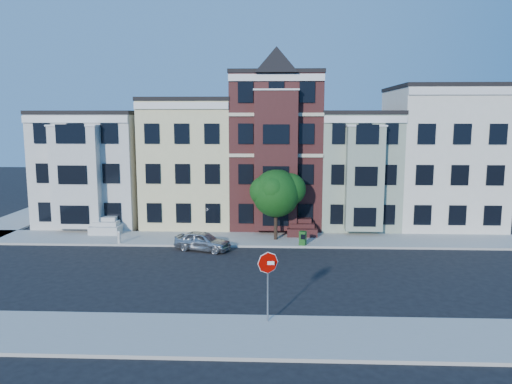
{
  "coord_description": "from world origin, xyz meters",
  "views": [
    {
      "loc": [
        0.05,
        -26.97,
        8.79
      ],
      "look_at": [
        -1.21,
        3.63,
        4.2
      ],
      "focal_mm": 35.0,
      "sensor_mm": 36.0,
      "label": 1
    }
  ],
  "objects_px": {
    "street_tree": "(276,197)",
    "parked_car": "(203,241)",
    "stop_sign": "(268,282)",
    "newspaper_box": "(303,238)",
    "fire_hydrant": "(119,238)"
  },
  "relations": [
    {
      "from": "parked_car",
      "to": "newspaper_box",
      "type": "relative_size",
      "value": 3.93
    },
    {
      "from": "street_tree",
      "to": "newspaper_box",
      "type": "bearing_deg",
      "value": -39.7
    },
    {
      "from": "street_tree",
      "to": "parked_car",
      "type": "distance_m",
      "value": 6.12
    },
    {
      "from": "street_tree",
      "to": "stop_sign",
      "type": "xyz_separation_m",
      "value": [
        -0.31,
        -14.5,
        -1.38
      ]
    },
    {
      "from": "newspaper_box",
      "to": "fire_hydrant",
      "type": "xyz_separation_m",
      "value": [
        -12.71,
        0.0,
        -0.14
      ]
    },
    {
      "from": "street_tree",
      "to": "stop_sign",
      "type": "distance_m",
      "value": 14.57
    },
    {
      "from": "parked_car",
      "to": "fire_hydrant",
      "type": "distance_m",
      "value": 6.08
    },
    {
      "from": "stop_sign",
      "to": "parked_car",
      "type": "bearing_deg",
      "value": 108.54
    },
    {
      "from": "stop_sign",
      "to": "street_tree",
      "type": "bearing_deg",
      "value": 86.28
    },
    {
      "from": "newspaper_box",
      "to": "stop_sign",
      "type": "bearing_deg",
      "value": -77.67
    },
    {
      "from": "street_tree",
      "to": "parked_car",
      "type": "xyz_separation_m",
      "value": [
        -4.87,
        -2.64,
        -2.6
      ]
    },
    {
      "from": "parked_car",
      "to": "newspaper_box",
      "type": "xyz_separation_m",
      "value": [
        6.72,
        1.1,
        -0.01
      ]
    },
    {
      "from": "street_tree",
      "to": "fire_hydrant",
      "type": "distance_m",
      "value": 11.3
    },
    {
      "from": "parked_car",
      "to": "fire_hydrant",
      "type": "relative_size",
      "value": 5.56
    },
    {
      "from": "street_tree",
      "to": "newspaper_box",
      "type": "height_order",
      "value": "street_tree"
    }
  ]
}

